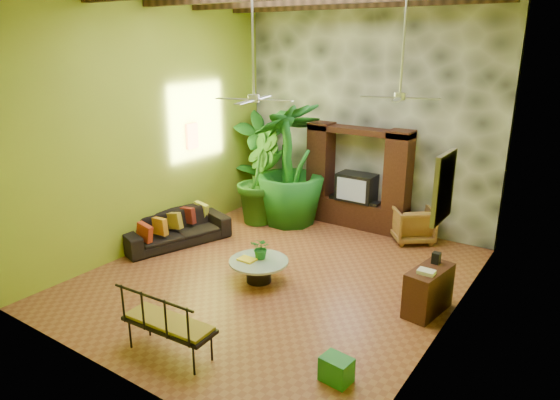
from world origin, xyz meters
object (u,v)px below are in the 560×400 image
Objects in this scene: ceiling_fan_back at (401,84)px; coffee_table at (259,268)px; side_console at (428,290)px; tall_plant_c at (290,164)px; iron_bench at (164,321)px; sofa at (175,228)px; tall_plant_b at (258,177)px; entertainment_center at (357,185)px; ceiling_fan_front at (253,85)px; green_bin at (336,369)px; wicker_armchair at (412,224)px; tall_plant_a at (261,162)px.

ceiling_fan_back reaches higher than coffee_table.
tall_plant_c is at bearing 160.14° from side_console.
tall_plant_c is 5.58m from iron_bench.
tall_plant_b is at bearing 1.87° from sofa.
side_console is (2.65, -2.87, -0.60)m from entertainment_center.
side_console is at bearing 13.14° from ceiling_fan_front.
ceiling_fan_back is 3.34m from side_console.
tall_plant_b reaches higher than coffee_table.
coffee_table reaches higher than green_bin.
ceiling_fan_front is 2.26× the size of wicker_armchair.
entertainment_center is 1.76× the size of iron_bench.
coffee_table is at bearing 93.82° from iron_bench.
side_console is at bearing 77.26° from wicker_armchair.
iron_bench reaches higher than sofa.
iron_bench is at bearing -158.38° from green_bin.
iron_bench is at bearing -66.51° from tall_plant_b.
wicker_armchair is 2.18× the size of green_bin.
wicker_armchair is 2.99m from tall_plant_c.
ceiling_fan_back is 4.62m from green_bin.
tall_plant_c reaches higher than tall_plant_a.
tall_plant_c is 3.06× the size of side_console.
coffee_table is (2.34, -3.25, -0.97)m from tall_plant_a.
tall_plant_a is 1.24m from tall_plant_c.
coffee_table is (-1.76, -1.58, -3.15)m from ceiling_fan_back.
iron_bench reaches higher than coffee_table.
ceiling_fan_front is at bearing -158.32° from side_console.
tall_plant_b is 5.46m from iron_bench.
iron_bench is (-1.27, -5.84, 0.17)m from wicker_armchair.
sofa is at bearing -106.79° from tall_plant_b.
entertainment_center is 0.85× the size of tall_plant_c.
ceiling_fan_back reaches higher than iron_bench.
side_console is (2.85, 0.67, -3.03)m from ceiling_fan_front.
iron_bench is 3.62× the size of green_bin.
tall_plant_c reaches higher than iron_bench.
ceiling_fan_back is 4.94× the size of green_bin.
tall_plant_c is 3.26m from coffee_table.
wicker_armchair is at bearing 99.79° from green_bin.
tall_plant_a is at bearing 111.68° from iron_bench.
wicker_armchair is (-0.19, 1.76, -3.03)m from ceiling_fan_back.
wicker_armchair is 2.97m from side_console.
entertainment_center reaches higher than side_console.
tall_plant_a is 1.14× the size of tall_plant_b.
ceiling_fan_back is 1.77× the size of coffee_table.
tall_plant_c is 5.88m from green_bin.
ceiling_fan_back reaches higher than wicker_armchair.
coffee_table is at bearing -66.99° from tall_plant_c.
entertainment_center is 5.70m from green_bin.
ceiling_fan_back reaches higher than tall_plant_c.
tall_plant_a is (-2.50, -0.27, 0.26)m from entertainment_center.
wicker_armchair is at bearing 10.95° from tall_plant_c.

